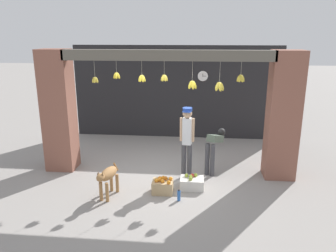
{
  "coord_description": "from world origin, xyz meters",
  "views": [
    {
      "loc": [
        0.75,
        -7.26,
        3.34
      ],
      "look_at": [
        0.0,
        0.48,
        1.14
      ],
      "focal_mm": 35.0,
      "sensor_mm": 36.0,
      "label": 1
    }
  ],
  "objects_px": {
    "shopkeeper": "(187,137)",
    "fruit_crate_apples": "(192,183)",
    "wall_clock": "(203,76)",
    "worker_stooping": "(214,146)",
    "dog": "(108,176)",
    "water_bottle": "(179,196)",
    "fruit_crate_oranges": "(163,186)"
  },
  "relations": [
    {
      "from": "shopkeeper",
      "to": "fruit_crate_apples",
      "type": "height_order",
      "value": "shopkeeper"
    },
    {
      "from": "fruit_crate_apples",
      "to": "wall_clock",
      "type": "height_order",
      "value": "wall_clock"
    },
    {
      "from": "worker_stooping",
      "to": "fruit_crate_apples",
      "type": "height_order",
      "value": "worker_stooping"
    },
    {
      "from": "dog",
      "to": "water_bottle",
      "type": "distance_m",
      "value": 1.53
    },
    {
      "from": "fruit_crate_apples",
      "to": "water_bottle",
      "type": "xyz_separation_m",
      "value": [
        -0.25,
        -0.59,
        -0.02
      ]
    },
    {
      "from": "water_bottle",
      "to": "wall_clock",
      "type": "xyz_separation_m",
      "value": [
        0.46,
        4.33,
        1.93
      ]
    },
    {
      "from": "shopkeeper",
      "to": "water_bottle",
      "type": "distance_m",
      "value": 1.47
    },
    {
      "from": "worker_stooping",
      "to": "fruit_crate_oranges",
      "type": "relative_size",
      "value": 2.34
    },
    {
      "from": "dog",
      "to": "fruit_crate_apples",
      "type": "xyz_separation_m",
      "value": [
        1.74,
        0.58,
        -0.35
      ]
    },
    {
      "from": "fruit_crate_oranges",
      "to": "water_bottle",
      "type": "bearing_deg",
      "value": -41.44
    },
    {
      "from": "shopkeeper",
      "to": "fruit_crate_apples",
      "type": "relative_size",
      "value": 3.3
    },
    {
      "from": "fruit_crate_apples",
      "to": "water_bottle",
      "type": "relative_size",
      "value": 2.14
    },
    {
      "from": "dog",
      "to": "water_bottle",
      "type": "height_order",
      "value": "dog"
    },
    {
      "from": "dog",
      "to": "fruit_crate_apples",
      "type": "distance_m",
      "value": 1.87
    },
    {
      "from": "worker_stooping",
      "to": "water_bottle",
      "type": "bearing_deg",
      "value": -88.87
    },
    {
      "from": "dog",
      "to": "wall_clock",
      "type": "xyz_separation_m",
      "value": [
        1.95,
        4.32,
        1.57
      ]
    },
    {
      "from": "fruit_crate_oranges",
      "to": "wall_clock",
      "type": "xyz_separation_m",
      "value": [
        0.84,
        4.0,
        1.89
      ]
    },
    {
      "from": "shopkeeper",
      "to": "fruit_crate_oranges",
      "type": "xyz_separation_m",
      "value": [
        -0.48,
        -0.82,
        -0.87
      ]
    },
    {
      "from": "worker_stooping",
      "to": "wall_clock",
      "type": "distance_m",
      "value": 3.13
    },
    {
      "from": "shopkeeper",
      "to": "fruit_crate_apples",
      "type": "distance_m",
      "value": 1.06
    },
    {
      "from": "shopkeeper",
      "to": "fruit_crate_oranges",
      "type": "bearing_deg",
      "value": 66.69
    },
    {
      "from": "fruit_crate_oranges",
      "to": "water_bottle",
      "type": "xyz_separation_m",
      "value": [
        0.37,
        -0.33,
        -0.04
      ]
    },
    {
      "from": "dog",
      "to": "wall_clock",
      "type": "relative_size",
      "value": 2.51
    },
    {
      "from": "fruit_crate_oranges",
      "to": "fruit_crate_apples",
      "type": "bearing_deg",
      "value": 22.71
    },
    {
      "from": "water_bottle",
      "to": "fruit_crate_oranges",
      "type": "bearing_deg",
      "value": 138.56
    },
    {
      "from": "worker_stooping",
      "to": "water_bottle",
      "type": "height_order",
      "value": "worker_stooping"
    },
    {
      "from": "fruit_crate_apples",
      "to": "water_bottle",
      "type": "bearing_deg",
      "value": -113.13
    },
    {
      "from": "dog",
      "to": "shopkeeper",
      "type": "bearing_deg",
      "value": 138.24
    },
    {
      "from": "fruit_crate_oranges",
      "to": "wall_clock",
      "type": "height_order",
      "value": "wall_clock"
    },
    {
      "from": "fruit_crate_apples",
      "to": "shopkeeper",
      "type": "bearing_deg",
      "value": 104.82
    },
    {
      "from": "dog",
      "to": "worker_stooping",
      "type": "xyz_separation_m",
      "value": [
        2.25,
        1.52,
        0.21
      ]
    },
    {
      "from": "worker_stooping",
      "to": "wall_clock",
      "type": "relative_size",
      "value": 3.03
    }
  ]
}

